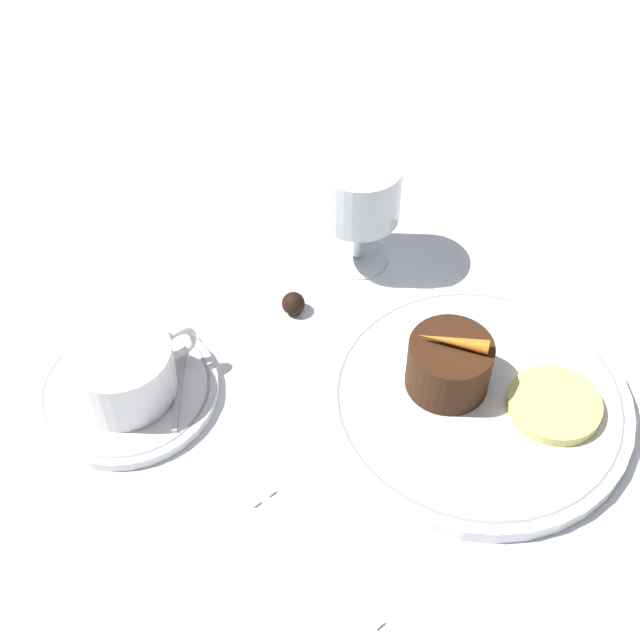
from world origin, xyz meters
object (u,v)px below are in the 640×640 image
Objects in this scene: coffee_cup at (123,370)px; dessert_cake at (449,365)px; dinner_plate at (473,403)px; fork at (282,517)px; wine_glass at (359,196)px.

coffee_cup and dessert_cake have the same top height.
dinner_plate reaches higher than fork.
dessert_cake is (-0.01, 0.03, 0.03)m from dinner_plate.
dinner_plate is at bearing -71.06° from dessert_cake.
dinner_plate is at bearing -96.27° from wine_glass.
dessert_cake is (0.23, -0.15, 0.00)m from coffee_cup.
dessert_cake reaches higher than fork.
dinner_plate is 0.22m from wine_glass.
dinner_plate is 0.19m from fork.
dinner_plate is 2.23× the size of wine_glass.
wine_glass is (0.02, 0.21, 0.07)m from dinner_plate.
dessert_cake reaches higher than dinner_plate.
dessert_cake is at bearing -100.03° from wine_glass.
fork is 0.19m from dessert_cake.
wine_glass is (0.27, 0.04, 0.04)m from coffee_cup.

